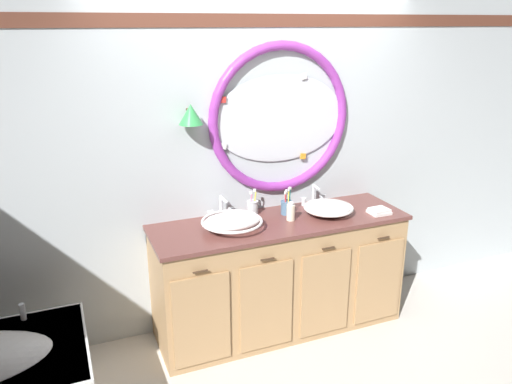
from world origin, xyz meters
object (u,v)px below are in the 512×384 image
object	(u,v)px
toothbrush_holder_right	(287,207)
sink_basin_right	(328,208)
sink_basin_left	(232,222)
folded_hand_towel	(379,211)
soap_dispenser	(291,212)
toothbrush_holder_left	(253,207)

from	to	relation	value
toothbrush_holder_right	sink_basin_right	bearing A→B (deg)	-23.24
sink_basin_left	toothbrush_holder_right	world-z (taller)	toothbrush_holder_right
toothbrush_holder_right	folded_hand_towel	distance (m)	0.71
toothbrush_holder_right	soap_dispenser	distance (m)	0.13
sink_basin_left	folded_hand_towel	distance (m)	1.16
toothbrush_holder_right	sink_basin_left	bearing A→B (deg)	-165.56
sink_basin_left	toothbrush_holder_left	size ratio (longest dim) A/B	2.19
sink_basin_left	soap_dispenser	xyz separation A→B (m)	(0.46, 0.00, 0.01)
sink_basin_right	toothbrush_holder_left	bearing A→B (deg)	157.50
sink_basin_left	soap_dispenser	distance (m)	0.46
toothbrush_holder_left	folded_hand_towel	bearing A→B (deg)	-21.52
soap_dispenser	toothbrush_holder_left	bearing A→B (deg)	134.34
toothbrush_holder_right	folded_hand_towel	size ratio (longest dim) A/B	1.40
sink_basin_right	soap_dispenser	bearing A→B (deg)	179.90
toothbrush_holder_right	toothbrush_holder_left	bearing A→B (deg)	158.41
sink_basin_left	sink_basin_right	bearing A→B (deg)	0.00
toothbrush_holder_left	toothbrush_holder_right	xyz separation A→B (m)	(0.24, -0.10, 0.00)
toothbrush_holder_left	soap_dispenser	distance (m)	0.31
sink_basin_right	toothbrush_holder_right	world-z (taller)	toothbrush_holder_right
folded_hand_towel	sink_basin_right	bearing A→B (deg)	159.92
toothbrush_holder_right	soap_dispenser	bearing A→B (deg)	-101.85
toothbrush_holder_right	soap_dispenser	xyz separation A→B (m)	(-0.03, -0.13, 0.01)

